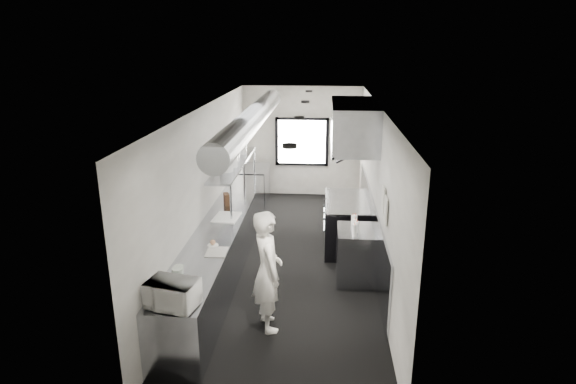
% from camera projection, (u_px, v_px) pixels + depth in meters
% --- Properties ---
extents(floor, '(3.00, 8.00, 0.01)m').
position_uv_depth(floor, '(291.00, 259.00, 8.93)').
color(floor, black).
rests_on(floor, ground).
extents(ceiling, '(3.00, 8.00, 0.01)m').
position_uv_depth(ceiling, '(291.00, 107.00, 8.09)').
color(ceiling, white).
rests_on(ceiling, wall_back).
extents(wall_back, '(3.00, 0.02, 2.80)m').
position_uv_depth(wall_back, '(302.00, 142.00, 12.32)').
color(wall_back, silver).
rests_on(wall_back, floor).
extents(wall_front, '(3.00, 0.02, 2.80)m').
position_uv_depth(wall_front, '(262.00, 305.00, 4.70)').
color(wall_front, silver).
rests_on(wall_front, floor).
extents(wall_left, '(0.02, 8.00, 2.80)m').
position_uv_depth(wall_left, '(207.00, 185.00, 8.62)').
color(wall_left, silver).
rests_on(wall_left, floor).
extents(wall_right, '(0.02, 8.00, 2.80)m').
position_uv_depth(wall_right, '(377.00, 189.00, 8.40)').
color(wall_right, silver).
rests_on(wall_right, floor).
extents(wall_cladding, '(0.03, 5.50, 1.10)m').
position_uv_depth(wall_cladding, '(371.00, 228.00, 8.94)').
color(wall_cladding, '#90939D').
rests_on(wall_cladding, wall_right).
extents(hvac_duct, '(0.40, 6.40, 0.40)m').
position_uv_depth(hvac_duct, '(253.00, 118.00, 8.60)').
color(hvac_duct, gray).
rests_on(hvac_duct, ceiling).
extents(service_window, '(1.36, 0.05, 1.25)m').
position_uv_depth(service_window, '(302.00, 142.00, 12.28)').
color(service_window, white).
rests_on(service_window, wall_back).
extents(exhaust_hood, '(0.81, 2.20, 0.88)m').
position_uv_depth(exhaust_hood, '(353.00, 125.00, 8.80)').
color(exhaust_hood, '#90939D').
rests_on(exhaust_hood, ceiling).
extents(prep_counter, '(0.70, 6.00, 0.90)m').
position_uv_depth(prep_counter, '(223.00, 246.00, 8.40)').
color(prep_counter, '#90939D').
rests_on(prep_counter, floor).
extents(pass_shelf, '(0.45, 3.00, 0.68)m').
position_uv_depth(pass_shelf, '(234.00, 164.00, 9.51)').
color(pass_shelf, '#90939D').
rests_on(pass_shelf, prep_counter).
extents(range, '(0.88, 1.60, 0.94)m').
position_uv_depth(range, '(346.00, 223.00, 9.38)').
color(range, black).
rests_on(range, floor).
extents(bottle_station, '(0.65, 0.80, 0.90)m').
position_uv_depth(bottle_station, '(356.00, 255.00, 8.04)').
color(bottle_station, '#90939D').
rests_on(bottle_station, floor).
extents(far_work_table, '(0.70, 1.20, 0.90)m').
position_uv_depth(far_work_table, '(253.00, 185.00, 11.92)').
color(far_work_table, '#90939D').
rests_on(far_work_table, floor).
extents(notice_sheet_a, '(0.02, 0.28, 0.38)m').
position_uv_depth(notice_sheet_a, '(383.00, 199.00, 7.20)').
color(notice_sheet_a, beige).
rests_on(notice_sheet_a, wall_right).
extents(notice_sheet_b, '(0.02, 0.28, 0.38)m').
position_uv_depth(notice_sheet_b, '(386.00, 210.00, 6.88)').
color(notice_sheet_b, beige).
rests_on(notice_sheet_b, wall_right).
extents(line_cook, '(0.61, 0.74, 1.73)m').
position_uv_depth(line_cook, '(267.00, 271.00, 6.58)').
color(line_cook, silver).
rests_on(line_cook, floor).
extents(microwave, '(0.61, 0.51, 0.32)m').
position_uv_depth(microwave, '(172.00, 294.00, 5.59)').
color(microwave, white).
rests_on(microwave, prep_counter).
extents(deli_tub_a, '(0.14, 0.14, 0.10)m').
position_uv_depth(deli_tub_a, '(179.00, 269.00, 6.43)').
color(deli_tub_a, '#B5C2B2').
rests_on(deli_tub_a, prep_counter).
extents(deli_tub_b, '(0.17, 0.17, 0.11)m').
position_uv_depth(deli_tub_b, '(178.00, 272.00, 6.35)').
color(deli_tub_b, '#B5C2B2').
rests_on(deli_tub_b, prep_counter).
extents(newspaper, '(0.31, 0.38, 0.01)m').
position_uv_depth(newspaper, '(217.00, 252.00, 7.07)').
color(newspaper, beige).
rests_on(newspaper, prep_counter).
extents(small_plate, '(0.18, 0.18, 0.01)m').
position_uv_depth(small_plate, '(213.00, 245.00, 7.29)').
color(small_plate, white).
rests_on(small_plate, prep_counter).
extents(pastry, '(0.08, 0.08, 0.08)m').
position_uv_depth(pastry, '(213.00, 242.00, 7.28)').
color(pastry, tan).
rests_on(pastry, small_plate).
extents(cutting_board, '(0.45, 0.58, 0.02)m').
position_uv_depth(cutting_board, '(226.00, 217.00, 8.45)').
color(cutting_board, white).
rests_on(cutting_board, prep_counter).
extents(knife_block, '(0.16, 0.22, 0.22)m').
position_uv_depth(knife_block, '(227.00, 199.00, 9.09)').
color(knife_block, '#4C281B').
rests_on(knife_block, prep_counter).
extents(plate_stack_a, '(0.35, 0.35, 0.31)m').
position_uv_depth(plate_stack_a, '(226.00, 163.00, 8.81)').
color(plate_stack_a, white).
rests_on(plate_stack_a, pass_shelf).
extents(plate_stack_b, '(0.27, 0.27, 0.32)m').
position_uv_depth(plate_stack_b, '(231.00, 159.00, 9.12)').
color(plate_stack_b, white).
rests_on(plate_stack_b, pass_shelf).
extents(plate_stack_c, '(0.26, 0.26, 0.36)m').
position_uv_depth(plate_stack_c, '(233.00, 152.00, 9.58)').
color(plate_stack_c, white).
rests_on(plate_stack_c, pass_shelf).
extents(plate_stack_d, '(0.29, 0.29, 0.38)m').
position_uv_depth(plate_stack_d, '(241.00, 145.00, 10.20)').
color(plate_stack_d, white).
rests_on(plate_stack_d, pass_shelf).
extents(squeeze_bottle_a, '(0.08, 0.08, 0.20)m').
position_uv_depth(squeeze_bottle_a, '(354.00, 230.00, 7.61)').
color(squeeze_bottle_a, white).
rests_on(squeeze_bottle_a, bottle_station).
extents(squeeze_bottle_b, '(0.08, 0.08, 0.18)m').
position_uv_depth(squeeze_bottle_b, '(357.00, 227.00, 7.78)').
color(squeeze_bottle_b, white).
rests_on(squeeze_bottle_b, bottle_station).
extents(squeeze_bottle_c, '(0.08, 0.08, 0.19)m').
position_uv_depth(squeeze_bottle_c, '(355.00, 225.00, 7.85)').
color(squeeze_bottle_c, white).
rests_on(squeeze_bottle_c, bottle_station).
extents(squeeze_bottle_d, '(0.07, 0.07, 0.20)m').
position_uv_depth(squeeze_bottle_d, '(355.00, 220.00, 8.04)').
color(squeeze_bottle_d, white).
rests_on(squeeze_bottle_d, bottle_station).
extents(squeeze_bottle_e, '(0.07, 0.07, 0.16)m').
position_uv_depth(squeeze_bottle_e, '(353.00, 219.00, 8.14)').
color(squeeze_bottle_e, white).
rests_on(squeeze_bottle_e, bottle_station).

